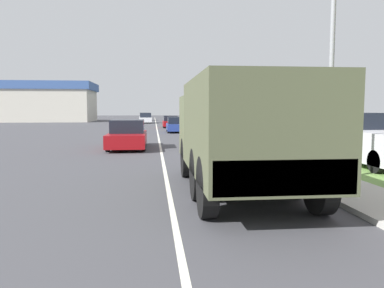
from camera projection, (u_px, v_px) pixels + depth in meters
ground_plane at (157, 131)px, 35.97m from camera, size 180.00×180.00×0.00m
lane_centre_stripe at (157, 131)px, 35.97m from camera, size 0.12×120.00×0.00m
sidewalk_right at (204, 130)px, 36.43m from camera, size 1.80×120.00×0.12m
grass_strip_right at (248, 130)px, 36.88m from camera, size 7.00×120.00×0.02m
military_truck at (241, 130)px, 9.24m from camera, size 2.57×6.68×2.78m
car_nearest_ahead at (128, 135)px, 20.04m from camera, size 1.94×4.87×1.53m
car_second_ahead at (177, 125)px, 34.09m from camera, size 1.80×4.08×1.39m
car_third_ahead at (171, 122)px, 42.75m from camera, size 1.77×3.92×1.36m
car_fourth_ahead at (146, 118)px, 56.26m from camera, size 1.85×4.19×1.55m
car_farthest_ahead at (145, 117)px, 69.53m from camera, size 1.93×4.63×1.45m
pickup_truck at (368, 141)px, 14.11m from camera, size 1.97×5.14×1.93m
lamp_post at (326, 21)px, 10.63m from camera, size 1.69×0.24×7.58m
building_distant at (32, 102)px, 63.40m from camera, size 20.71×11.14×6.56m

